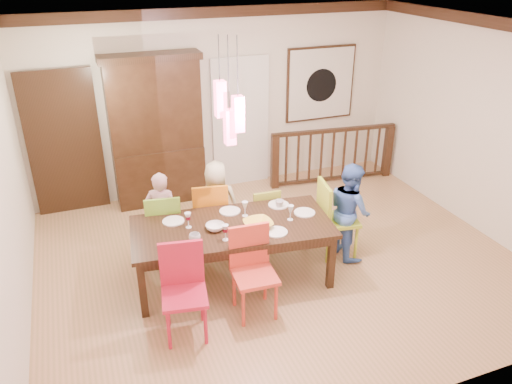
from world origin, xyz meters
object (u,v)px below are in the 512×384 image
object	(u,v)px
balustrade	(333,154)
person_far_left	(162,215)
chair_far_left	(164,221)
dining_table	(232,231)
chair_end_right	(339,214)
person_far_mid	(217,204)
china_hutch	(156,131)
person_end_right	(350,210)

from	to	relation	value
balustrade	person_far_left	xyz separation A→B (m)	(-3.19, -1.28, 0.09)
chair_far_left	balustrade	bearing A→B (deg)	-147.89
dining_table	chair_end_right	xyz separation A→B (m)	(1.46, 0.05, -0.08)
chair_far_left	balustrade	distance (m)	3.48
balustrade	person_far_left	world-z (taller)	person_far_left
person_far_left	person_far_mid	world-z (taller)	person_far_mid
china_hutch	person_far_left	distance (m)	1.75
dining_table	balustrade	bearing A→B (deg)	47.00
chair_far_left	person_end_right	world-z (taller)	person_end_right
chair_far_left	balustrade	xyz separation A→B (m)	(3.19, 1.38, -0.05)
person_far_mid	chair_end_right	bearing A→B (deg)	160.97
person_far_left	person_end_right	distance (m)	2.41
person_end_right	chair_end_right	bearing A→B (deg)	72.58
dining_table	chair_far_left	xyz separation A→B (m)	(-0.67, 0.75, -0.13)
balustrade	person_far_mid	xyz separation A→B (m)	(-2.45, -1.27, 0.10)
balustrade	person_end_right	size ratio (longest dim) A/B	1.72
dining_table	china_hutch	distance (m)	2.55
dining_table	person_far_mid	bearing A→B (deg)	92.40
person_far_mid	person_end_right	world-z (taller)	person_end_right
chair_end_right	person_end_right	bearing A→B (deg)	-98.29
balustrade	person_far_mid	size ratio (longest dim) A/B	1.84
person_far_mid	person_end_right	distance (m)	1.74
person_far_mid	chair_far_left	bearing A→B (deg)	19.28
dining_table	person_end_right	distance (m)	1.59
china_hutch	person_end_right	world-z (taller)	china_hutch
chair_end_right	person_far_left	xyz separation A→B (m)	(-2.13, 0.79, -0.01)
person_end_right	dining_table	bearing A→B (deg)	91.14
chair_far_left	person_far_left	distance (m)	0.10
chair_far_left	person_end_right	xyz separation A→B (m)	(2.26, -0.74, 0.09)
chair_far_left	chair_end_right	xyz separation A→B (m)	(2.13, -0.70, 0.05)
chair_end_right	person_end_right	size ratio (longest dim) A/B	0.81
china_hutch	person_far_left	world-z (taller)	china_hutch
dining_table	chair_end_right	distance (m)	1.46
person_far_left	person_end_right	bearing A→B (deg)	-176.89
china_hutch	balustrade	distance (m)	3.00
chair_end_right	balustrade	size ratio (longest dim) A/B	0.47
chair_far_left	person_far_left	bearing A→B (deg)	-84.92
person_far_mid	person_far_left	bearing A→B (deg)	12.17
person_far_mid	person_end_right	size ratio (longest dim) A/B	0.94
chair_end_right	china_hutch	distance (m)	3.10
dining_table	person_far_left	xyz separation A→B (m)	(-0.67, 0.84, -0.09)
chair_end_right	person_far_left	size ratio (longest dim) A/B	0.88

